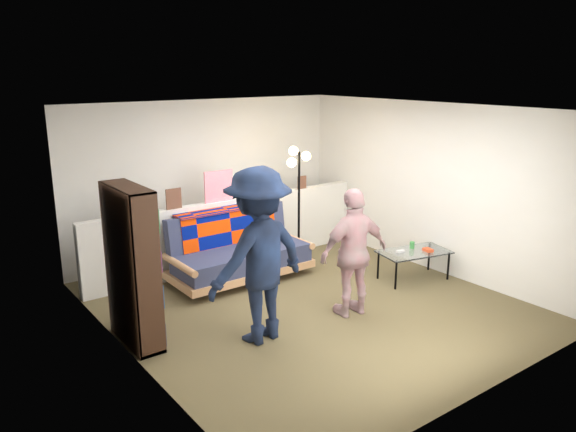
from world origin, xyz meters
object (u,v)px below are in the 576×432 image
(person_left, at_px, (258,256))
(bookshelf, at_px, (132,272))
(coffee_table, at_px, (414,253))
(floor_lamp, at_px, (298,181))
(person_right, at_px, (354,253))
(futon_sofa, at_px, (239,251))

(person_left, bearing_deg, bookshelf, -40.49)
(coffee_table, xyz_separation_m, floor_lamp, (-0.80, 1.61, 0.85))
(person_left, relative_size, person_right, 1.23)
(futon_sofa, bearing_deg, floor_lamp, 6.52)
(futon_sofa, distance_m, bookshelf, 2.15)
(futon_sofa, height_order, coffee_table, futon_sofa)
(coffee_table, height_order, person_right, person_right)
(floor_lamp, xyz_separation_m, person_left, (-1.90, -1.80, -0.29))
(bookshelf, xyz_separation_m, floor_lamp, (3.00, 1.07, 0.43))
(futon_sofa, height_order, floor_lamp, floor_lamp)
(futon_sofa, relative_size, floor_lamp, 1.13)
(coffee_table, relative_size, floor_lamp, 0.61)
(person_right, bearing_deg, floor_lamp, -101.28)
(floor_lamp, relative_size, person_left, 0.92)
(futon_sofa, bearing_deg, coffee_table, -37.70)
(futon_sofa, bearing_deg, person_right, -75.80)
(bookshelf, xyz_separation_m, coffee_table, (3.80, -0.53, -0.42))
(bookshelf, relative_size, person_right, 1.11)
(futon_sofa, xyz_separation_m, person_left, (-0.78, -1.67, 0.55))
(floor_lamp, distance_m, person_left, 2.63)
(futon_sofa, relative_size, person_left, 1.03)
(coffee_table, height_order, floor_lamp, floor_lamp)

